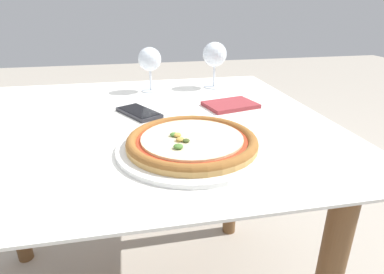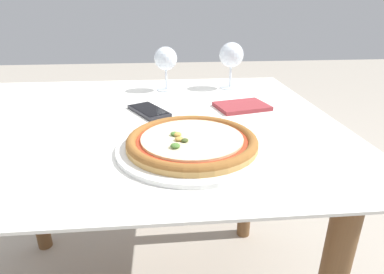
{
  "view_description": "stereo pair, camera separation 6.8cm",
  "coord_description": "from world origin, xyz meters",
  "px_view_note": "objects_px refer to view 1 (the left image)",
  "views": [
    {
      "loc": [
        0.04,
        -0.84,
        1.02
      ],
      "look_at": [
        0.16,
        -0.22,
        0.75
      ],
      "focal_mm": 30.0,
      "sensor_mm": 36.0,
      "label": 1
    },
    {
      "loc": [
        0.1,
        -0.84,
        1.02
      ],
      "look_at": [
        0.16,
        -0.22,
        0.75
      ],
      "focal_mm": 30.0,
      "sensor_mm": 36.0,
      "label": 2
    }
  ],
  "objects_px": {
    "dining_table": "(121,153)",
    "pizza_plate": "(192,143)",
    "wine_glass_far_left": "(150,60)",
    "cell_phone": "(139,112)",
    "wine_glass_far_right": "(215,55)"
  },
  "relations": [
    {
      "from": "pizza_plate",
      "to": "cell_phone",
      "type": "bearing_deg",
      "value": 111.17
    },
    {
      "from": "dining_table",
      "to": "wine_glass_far_right",
      "type": "distance_m",
      "value": 0.51
    },
    {
      "from": "wine_glass_far_left",
      "to": "cell_phone",
      "type": "height_order",
      "value": "wine_glass_far_left"
    },
    {
      "from": "dining_table",
      "to": "wine_glass_far_left",
      "type": "bearing_deg",
      "value": 69.13
    },
    {
      "from": "wine_glass_far_left",
      "to": "pizza_plate",
      "type": "bearing_deg",
      "value": -84.84
    },
    {
      "from": "wine_glass_far_left",
      "to": "wine_glass_far_right",
      "type": "bearing_deg",
      "value": 2.13
    },
    {
      "from": "dining_table",
      "to": "wine_glass_far_left",
      "type": "relative_size",
      "value": 7.35
    },
    {
      "from": "dining_table",
      "to": "wine_glass_far_right",
      "type": "relative_size",
      "value": 6.84
    },
    {
      "from": "pizza_plate",
      "to": "cell_phone",
      "type": "xyz_separation_m",
      "value": [
        -0.1,
        0.26,
        -0.01
      ]
    },
    {
      "from": "wine_glass_far_left",
      "to": "cell_phone",
      "type": "distance_m",
      "value": 0.28
    },
    {
      "from": "dining_table",
      "to": "pizza_plate",
      "type": "height_order",
      "value": "pizza_plate"
    },
    {
      "from": "wine_glass_far_left",
      "to": "cell_phone",
      "type": "relative_size",
      "value": 0.96
    },
    {
      "from": "wine_glass_far_right",
      "to": "cell_phone",
      "type": "relative_size",
      "value": 1.03
    },
    {
      "from": "wine_glass_far_left",
      "to": "wine_glass_far_right",
      "type": "relative_size",
      "value": 0.93
    },
    {
      "from": "dining_table",
      "to": "wine_glass_far_right",
      "type": "bearing_deg",
      "value": 41.27
    }
  ]
}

